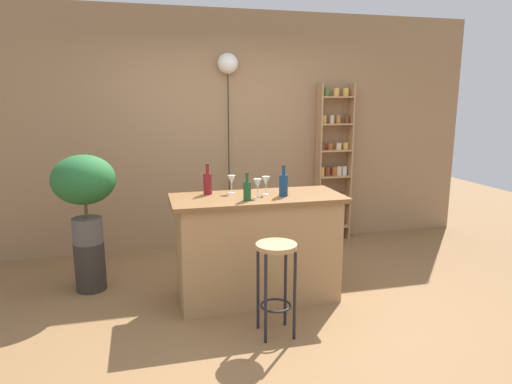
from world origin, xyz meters
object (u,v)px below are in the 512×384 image
bottle_olive_oil (208,183)px  wine_glass_center (258,184)px  spice_shelf (334,163)px  potted_plant (84,186)px  plant_stool (90,266)px  wine_glass_left (266,182)px  bottle_wine_red (284,184)px  wine_glass_right (232,181)px  bar_stool (276,269)px  pendant_globe_light (228,66)px  bottle_sauce_amber (247,190)px

bottle_olive_oil → wine_glass_center: bearing=-31.5°
spice_shelf → potted_plant: (-2.87, -0.94, 0.02)m
plant_stool → wine_glass_left: size_ratio=2.83×
bottle_wine_red → wine_glass_right: (-0.42, 0.23, 0.01)m
wine_glass_left → wine_glass_right: size_ratio=1.00×
bar_stool → bottle_olive_oil: (-0.38, 0.87, 0.52)m
spice_shelf → bottle_wine_red: spice_shelf is taller
bottle_olive_oil → wine_glass_right: bearing=-4.0°
plant_stool → pendant_globe_light: 2.65m
bottle_wine_red → bottle_olive_oil: (-0.63, 0.24, 0.00)m
bar_stool → bottle_sauce_amber: (-0.10, 0.53, 0.51)m
bottle_wine_red → wine_glass_left: size_ratio=1.66×
bottle_sauce_amber → wine_glass_left: size_ratio=1.44×
bottle_olive_oil → potted_plant: bearing=161.1°
bar_stool → plant_stool: (-1.46, 1.24, -0.30)m
pendant_globe_light → wine_glass_left: bearing=-88.3°
bar_stool → plant_stool: bar_stool is taller
bar_stool → wine_glass_center: bearing=88.6°
bottle_wine_red → pendant_globe_light: (-0.18, 1.59, 1.11)m
bar_stool → wine_glass_right: size_ratio=4.44×
bottle_olive_oil → pendant_globe_light: (0.45, 1.35, 1.11)m
plant_stool → bottle_wine_red: bearing=-19.6°
wine_glass_left → pendant_globe_light: bearing=91.7°
potted_plant → bottle_sauce_amber: bearing=-27.4°
wine_glass_left → wine_glass_center: (-0.10, -0.10, 0.00)m
plant_stool → wine_glass_center: (1.48, -0.61, 0.83)m
bar_stool → wine_glass_center: size_ratio=4.44×
wine_glass_left → pendant_globe_light: 1.85m
bottle_sauce_amber → pendant_globe_light: size_ratio=0.10×
wine_glass_right → potted_plant: bearing=163.5°
wine_glass_left → pendant_globe_light: size_ratio=0.07×
bottle_sauce_amber → wine_glass_center: size_ratio=1.44×
bar_stool → potted_plant: potted_plant is taller
wine_glass_center → wine_glass_right: 0.29m
pendant_globe_light → plant_stool: bearing=-147.4°
spice_shelf → potted_plant: size_ratio=2.38×
wine_glass_left → wine_glass_center: bearing=-136.0°
spice_shelf → bottle_wine_red: 1.93m
bar_stool → bottle_sauce_amber: size_ratio=3.09×
spice_shelf → plant_stool: bearing=-162.0°
potted_plant → wine_glass_left: size_ratio=5.05×
wine_glass_right → pendant_globe_light: size_ratio=0.07×
potted_plant → pendant_globe_light: 2.16m
bottle_sauce_amber → wine_glass_center: bearing=40.1°
bottle_wine_red → wine_glass_left: bottle_wine_red is taller
potted_plant → pendant_globe_light: (1.54, 0.98, 1.15)m
bottle_sauce_amber → potted_plant: bearing=152.6°
wine_glass_left → spice_shelf: bearing=48.3°
bar_stool → pendant_globe_light: size_ratio=0.32×
potted_plant → bottle_wine_red: bearing=-19.6°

